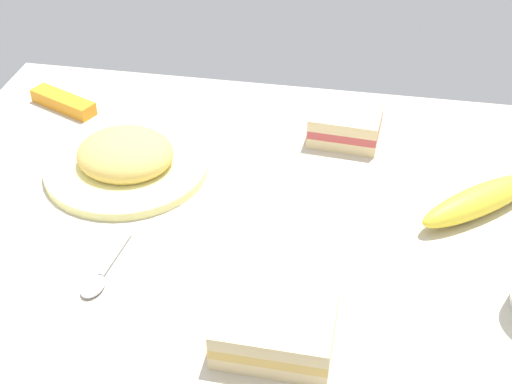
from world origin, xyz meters
TOP-DOWN VIEW (x-y plane):
  - tabletop at (0.00, 0.00)cm, footprint 90.00×64.00cm
  - plate_of_food at (18.43, -5.56)cm, footprint 21.65×21.65cm
  - sandwich_main at (-5.54, 19.49)cm, footprint 11.71×10.58cm
  - sandwich_side at (-9.46, -18.76)cm, footprint 10.16×9.28cm
  - banana at (-26.86, -4.60)cm, footprint 16.10×14.37cm
  - spoon at (14.79, 14.36)cm, footprint 2.82×11.19cm
  - snack_bar at (32.95, -19.27)cm, footprint 11.31×7.11cm

SIDE VIEW (x-z plane):
  - tabletop at x=0.00cm, z-range 0.00..2.00cm
  - spoon at x=14.79cm, z-range 1.98..2.78cm
  - snack_bar at x=32.95cm, z-range 2.00..4.00cm
  - plate_of_food at x=18.43cm, z-range 1.04..6.43cm
  - banana at x=-26.86cm, z-range 2.00..5.79cm
  - sandwich_main at x=-5.54cm, z-range 2.00..6.40cm
  - sandwich_side at x=-9.46cm, z-range 2.00..6.40cm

